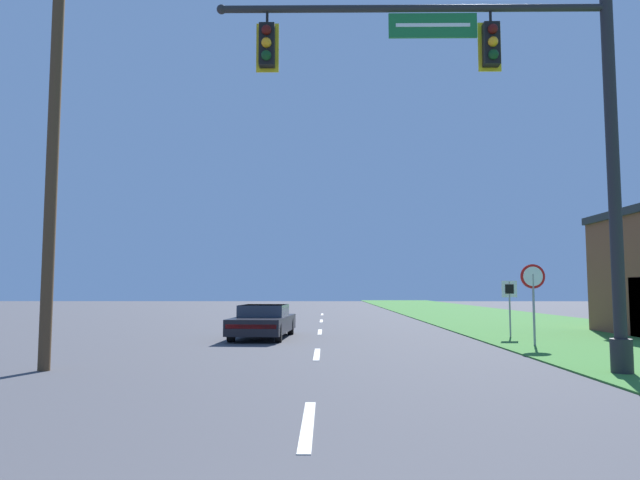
% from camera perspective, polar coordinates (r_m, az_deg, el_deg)
% --- Properties ---
extents(grass_verge_right, '(10.00, 110.00, 0.04)m').
position_cam_1_polar(grass_verge_right, '(33.35, 18.65, -7.67)').
color(grass_verge_right, '#38752D').
rests_on(grass_verge_right, ground).
extents(road_center_line, '(0.16, 34.80, 0.01)m').
position_cam_1_polar(road_center_line, '(23.75, -0.02, -9.18)').
color(road_center_line, silver).
rests_on(road_center_line, ground).
extents(signal_mast, '(8.78, 0.47, 8.77)m').
position_cam_1_polar(signal_mast, '(13.25, 19.35, 10.88)').
color(signal_mast, '#232326').
rests_on(signal_mast, grass_verge_right).
extents(car_ahead, '(2.11, 4.79, 1.19)m').
position_cam_1_polar(car_ahead, '(21.03, -5.69, -8.08)').
color(car_ahead, black).
rests_on(car_ahead, ground).
extents(stop_sign, '(0.76, 0.07, 2.50)m').
position_cam_1_polar(stop_sign, '(18.95, 20.53, -4.33)').
color(stop_sign, gray).
rests_on(stop_sign, grass_verge_right).
extents(route_sign_post, '(0.55, 0.06, 2.03)m').
position_cam_1_polar(route_sign_post, '(21.86, 18.42, -5.31)').
color(route_sign_post, gray).
rests_on(route_sign_post, grass_verge_right).
extents(utility_pole_near, '(1.80, 0.26, 10.29)m').
position_cam_1_polar(utility_pole_near, '(14.39, -25.10, 9.76)').
color(utility_pole_near, '#4C3823').
rests_on(utility_pole_near, ground).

